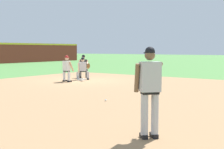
{
  "coord_description": "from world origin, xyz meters",
  "views": [
    {
      "loc": [
        -13.6,
        -11.82,
        1.81
      ],
      "look_at": [
        -5.67,
        -6.2,
        1.02
      ],
      "focal_mm": 50.0,
      "sensor_mm": 36.0,
      "label": 1
    }
  ],
  "objects": [
    {
      "name": "infield_dirt_patch",
      "position": [
        -4.05,
        -4.43,
        0.0
      ],
      "size": [
        18.0,
        18.0,
        0.01
      ],
      "primitive_type": "cube",
      "color": "#A87F56",
      "rests_on": "ground"
    },
    {
      "name": "pitcher",
      "position": [
        -8.07,
        -8.84,
        1.06
      ],
      "size": [
        0.85,
        0.55,
        1.86
      ],
      "color": "black",
      "rests_on": "ground"
    },
    {
      "name": "ground_plane",
      "position": [
        0.0,
        0.0,
        0.0
      ],
      "size": [
        160.0,
        160.0,
        0.0
      ],
      "primitive_type": "plane",
      "color": "#518942"
    },
    {
      "name": "first_base_bag",
      "position": [
        0.0,
        0.0,
        0.04
      ],
      "size": [
        0.38,
        0.38,
        0.09
      ],
      "primitive_type": "cube",
      "color": "white",
      "rests_on": "ground"
    },
    {
      "name": "umpire",
      "position": [
        1.31,
        0.96,
        0.79
      ],
      "size": [
        0.67,
        0.67,
        1.46
      ],
      "color": "black",
      "rests_on": "ground"
    },
    {
      "name": "baseball",
      "position": [
        -4.98,
        -5.44,
        0.04
      ],
      "size": [
        0.07,
        0.07,
        0.07
      ],
      "primitive_type": "sphere",
      "color": "white",
      "rests_on": "ground"
    },
    {
      "name": "baserunner",
      "position": [
        -1.07,
        0.12,
        0.79
      ],
      "size": [
        0.48,
        0.62,
        1.46
      ],
      "color": "black",
      "rests_on": "ground"
    },
    {
      "name": "first_baseman",
      "position": [
        0.29,
        0.1,
        0.73
      ],
      "size": [
        0.72,
        1.09,
        1.34
      ],
      "color": "black",
      "rests_on": "ground"
    }
  ]
}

